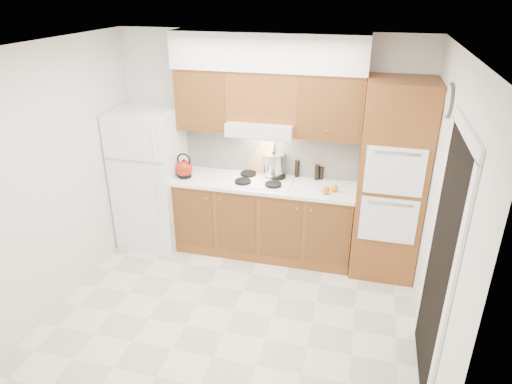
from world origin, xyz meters
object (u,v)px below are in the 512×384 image
at_px(fridge, 151,178).
at_px(kettle, 184,169).
at_px(oven_cabinet, 391,182).
at_px(stock_pot, 273,164).

bearing_deg(fridge, kettle, -5.40).
height_order(fridge, oven_cabinet, oven_cabinet).
distance_m(kettle, stock_pot, 1.06).
relative_size(oven_cabinet, stock_pot, 8.58).
xyz_separation_m(fridge, oven_cabinet, (2.85, 0.03, 0.24)).
distance_m(fridge, kettle, 0.51).
xyz_separation_m(fridge, kettle, (0.48, -0.04, 0.19)).
xyz_separation_m(kettle, stock_pot, (1.02, 0.28, 0.05)).
xyz_separation_m(oven_cabinet, kettle, (-2.37, -0.08, -0.05)).
bearing_deg(stock_pot, oven_cabinet, -8.56).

